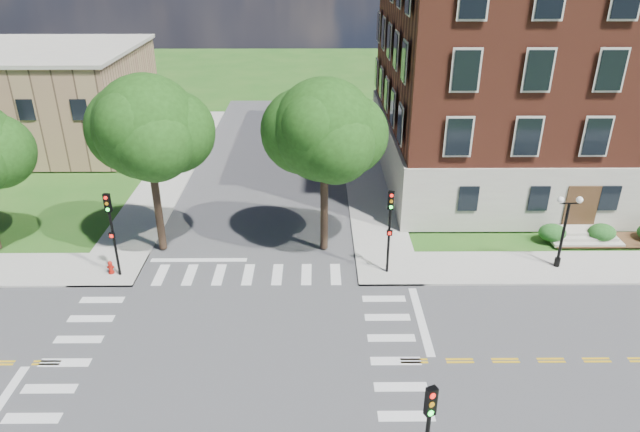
{
  "coord_description": "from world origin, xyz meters",
  "views": [
    {
      "loc": [
        3.75,
        -19.57,
        16.54
      ],
      "look_at": [
        3.95,
        7.98,
        3.2
      ],
      "focal_mm": 32.0,
      "sensor_mm": 36.0,
      "label": 1
    }
  ],
  "objects_px": {
    "fire_hydrant": "(111,268)",
    "traffic_signal_ne": "(390,222)",
    "traffic_signal_nw": "(111,224)",
    "twin_lamp_west": "(564,228)"
  },
  "relations": [
    {
      "from": "traffic_signal_nw",
      "to": "twin_lamp_west",
      "type": "relative_size",
      "value": 1.13
    },
    {
      "from": "traffic_signal_ne",
      "to": "twin_lamp_west",
      "type": "bearing_deg",
      "value": 3.32
    },
    {
      "from": "twin_lamp_west",
      "to": "fire_hydrant",
      "type": "distance_m",
      "value": 24.79
    },
    {
      "from": "fire_hydrant",
      "to": "traffic_signal_ne",
      "type": "bearing_deg",
      "value": 0.14
    },
    {
      "from": "traffic_signal_ne",
      "to": "traffic_signal_nw",
      "type": "relative_size",
      "value": 1.0
    },
    {
      "from": "traffic_signal_nw",
      "to": "fire_hydrant",
      "type": "distance_m",
      "value": 2.77
    },
    {
      "from": "traffic_signal_ne",
      "to": "twin_lamp_west",
      "type": "distance_m",
      "value": 9.62
    },
    {
      "from": "traffic_signal_nw",
      "to": "traffic_signal_ne",
      "type": "bearing_deg",
      "value": 0.77
    },
    {
      "from": "twin_lamp_west",
      "to": "traffic_signal_nw",
      "type": "bearing_deg",
      "value": -178.22
    },
    {
      "from": "traffic_signal_nw",
      "to": "twin_lamp_west",
      "type": "bearing_deg",
      "value": 1.78
    }
  ]
}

